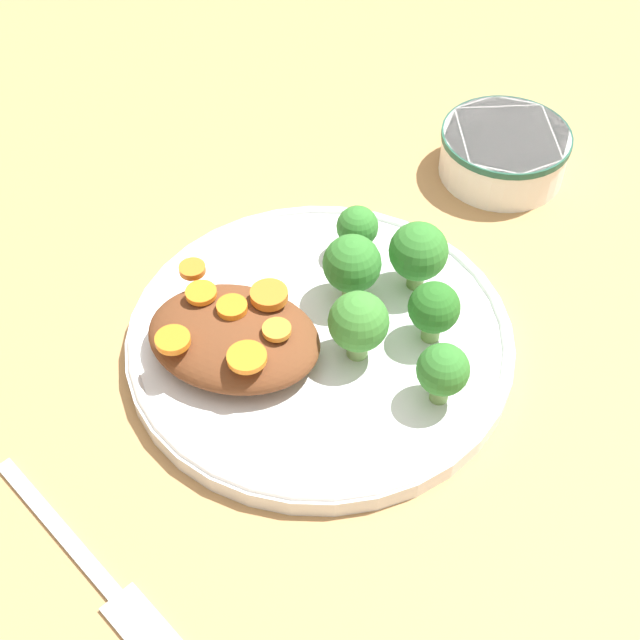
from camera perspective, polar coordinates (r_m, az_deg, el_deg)
The scene contains 18 objects.
ground_plane at distance 0.65m, azimuth 0.00°, elevation -1.74°, with size 4.00×4.00×0.00m, color tan.
plate at distance 0.65m, azimuth 0.00°, elevation -1.18°, with size 0.28×0.28×0.02m.
dip_bowl at distance 0.80m, azimuth 11.69°, elevation 10.58°, with size 0.11×0.11×0.04m.
stew_mound at distance 0.62m, azimuth -5.54°, elevation -1.12°, with size 0.12×0.10×0.03m, color brown.
broccoli_floret_0 at distance 0.66m, azimuth 6.31°, elevation 4.33°, with size 0.04×0.04×0.06m.
broccoli_floret_1 at distance 0.62m, azimuth 7.30°, elevation 0.71°, with size 0.04×0.04×0.05m.
broccoli_floret_2 at distance 0.61m, azimuth 2.48°, elevation -0.19°, with size 0.04×0.04×0.06m.
broccoli_floret_3 at distance 0.68m, azimuth 2.10°, elevation 5.92°, with size 0.03×0.03×0.04m.
broccoli_floret_4 at distance 0.59m, azimuth 7.87°, elevation -3.25°, with size 0.04×0.04×0.05m.
broccoli_floret_5 at distance 0.64m, azimuth 2.06°, elevation 3.55°, with size 0.04×0.04×0.06m.
carrot_slice_0 at distance 0.63m, azimuth -7.62°, elevation 1.73°, with size 0.02×0.02×0.00m, color orange.
carrot_slice_1 at distance 0.62m, azimuth -3.28°, elevation 1.62°, with size 0.03×0.03×0.01m, color orange.
carrot_slice_2 at distance 0.60m, azimuth -9.41°, elevation -1.26°, with size 0.02×0.02×0.01m, color orange.
carrot_slice_3 at distance 0.59m, azimuth -4.71°, elevation -2.39°, with size 0.03×0.03×0.00m, color orange.
carrot_slice_4 at distance 0.60m, azimuth -2.79°, elevation -0.63°, with size 0.02×0.02×0.00m, color orange.
carrot_slice_5 at distance 0.64m, azimuth -8.19°, elevation 3.23°, with size 0.02×0.02×0.01m, color orange.
carrot_slice_6 at distance 0.62m, azimuth -5.66°, elevation 0.83°, with size 0.02×0.02×0.01m, color orange.
fork at distance 0.57m, azimuth -13.99°, elevation -15.56°, with size 0.17×0.10×0.01m.
Camera 1 is at (0.14, -0.40, 0.50)m, focal length 50.00 mm.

